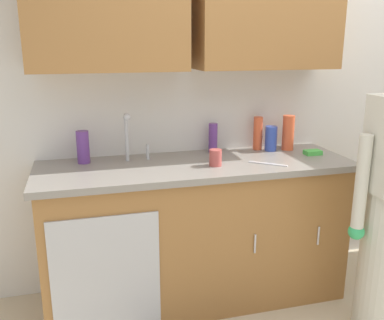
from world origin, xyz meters
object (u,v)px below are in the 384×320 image
cup_by_sink (215,158)px  sponge (313,152)px  knife_on_counter (268,164)px  sink (137,169)px  bottle_cleaner_spray (213,138)px  bottle_water_tall (258,133)px  bottle_soap (288,133)px  bottle_dish_liquid (83,147)px  bottle_water_short (271,138)px

cup_by_sink → sponge: 0.72m
knife_on_counter → sponge: bearing=-121.2°
sink → bottle_cleaner_spray: sink is taller
bottle_water_tall → cup_by_sink: bottle_water_tall is taller
bottle_water_tall → bottle_soap: bearing=-17.8°
bottle_dish_liquid → cup_by_sink: (0.77, -0.27, -0.05)m
bottle_water_tall → sink: bearing=-166.4°
bottle_water_tall → bottle_cleaner_spray: 0.33m
bottle_soap → bottle_water_short: size_ratio=1.41×
bottle_dish_liquid → bottle_cleaner_spray: size_ratio=1.02×
bottle_cleaner_spray → sponge: (0.62, -0.24, -0.08)m
knife_on_counter → bottle_water_short: bearing=-78.3°
bottle_dish_liquid → bottle_water_short: (1.26, -0.01, -0.02)m
bottle_water_short → bottle_cleaner_spray: 0.40m
bottle_soap → bottle_dish_liquid: bearing=179.4°
sink → bottle_cleaner_spray: 0.60m
bottle_water_short → cup_by_sink: bearing=-151.6°
cup_by_sink → knife_on_counter: (0.32, -0.05, -0.05)m
sink → sponge: 1.18m
bottle_cleaner_spray → sponge: 0.67m
bottle_water_tall → knife_on_counter: 0.40m
bottle_soap → knife_on_counter: size_ratio=1.00×
bottle_soap → sink: bearing=-172.1°
bottle_water_tall → bottle_cleaner_spray: (-0.33, 0.01, -0.02)m
cup_by_sink → bottle_dish_liquid: bearing=160.6°
bottle_water_short → cup_by_sink: 0.55m
bottle_water_tall → bottle_cleaner_spray: size_ratio=1.16×
bottle_water_tall → bottle_dish_liquid: 1.18m
sink → bottle_water_short: size_ratio=2.94×
bottle_cleaner_spray → bottle_dish_liquid: bearing=-176.3°
knife_on_counter → sponge: sponge is taller
bottle_water_tall → bottle_soap: (0.20, -0.06, 0.01)m
bottle_soap → bottle_water_short: bearing=176.6°
bottle_water_tall → bottle_soap: 0.21m
sponge → bottle_water_short: bearing=141.6°
cup_by_sink → sink: bearing=166.9°
bottle_water_tall → sponge: bearing=-38.1°
cup_by_sink → knife_on_counter: bearing=-9.4°
sponge → knife_on_counter: bearing=-160.2°
bottle_dish_liquid → bottle_cleaner_spray: bearing=3.7°
bottle_cleaner_spray → knife_on_counter: 0.46m
knife_on_counter → sponge: 0.41m
bottle_water_short → sponge: bottle_water_short is taller
bottle_water_short → cup_by_sink: size_ratio=1.69×
bottle_water_tall → bottle_dish_liquid: bearing=-177.6°
sink → knife_on_counter: sink is taller
sink → bottle_soap: bearing=7.9°
bottle_dish_liquid → bottle_water_short: size_ratio=1.18×
bottle_water_tall → bottle_water_short: (0.07, -0.06, -0.03)m
bottle_cleaner_spray → knife_on_counter: bottle_cleaner_spray is taller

